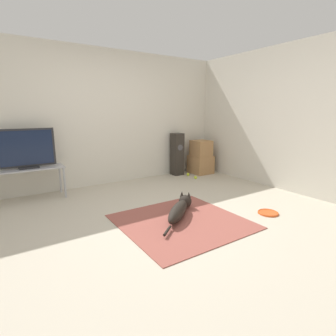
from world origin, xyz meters
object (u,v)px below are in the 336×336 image
object	(u,v)px
frisbee	(268,213)
tennis_ball_near_speaker	(188,174)
dog	(180,209)
floor_speaker	(177,154)
cardboard_box_upper	(201,148)
cardboard_box_lower	(201,164)
tv_stand	(30,173)
tennis_ball_by_boxes	(196,178)
tv	(27,149)

from	to	relation	value
frisbee	tennis_ball_near_speaker	distance (m)	2.41
dog	floor_speaker	size ratio (longest dim) A/B	0.95
cardboard_box_upper	cardboard_box_lower	bearing A→B (deg)	55.13
frisbee	tv_stand	xyz separation A→B (m)	(-2.69, 2.49, 0.44)
dog	tennis_ball_near_speaker	size ratio (longest dim) A/B	13.43
dog	tv_stand	world-z (taller)	tv_stand
dog	cardboard_box_upper	size ratio (longest dim) A/B	2.27
frisbee	tennis_ball_by_boxes	size ratio (longest dim) A/B	4.24
floor_speaker	tv	world-z (taller)	tv
tv	tennis_ball_near_speaker	xyz separation A→B (m)	(3.11, -0.12, -0.80)
cardboard_box_upper	tv	size ratio (longest dim) A/B	0.48
cardboard_box_upper	floor_speaker	size ratio (longest dim) A/B	0.42
tv	dog	bearing A→B (deg)	-49.94
tennis_ball_near_speaker	floor_speaker	bearing A→B (deg)	120.48
cardboard_box_lower	tv	xyz separation A→B (m)	(-3.52, 0.06, 0.63)
cardboard_box_upper	frisbee	bearing A→B (deg)	-108.61
frisbee	cardboard_box_lower	world-z (taller)	cardboard_box_lower
floor_speaker	dog	bearing A→B (deg)	-124.54
frisbee	tv_stand	world-z (taller)	tv_stand
cardboard_box_lower	frisbee	bearing A→B (deg)	-108.72
frisbee	tennis_ball_by_boxes	distance (m)	2.09
dog	tv_stand	distance (m)	2.49
dog	tennis_ball_by_boxes	size ratio (longest dim) A/B	13.43
dog	cardboard_box_lower	world-z (taller)	cardboard_box_lower
frisbee	floor_speaker	distance (m)	2.67
dog	tv	xyz separation A→B (m)	(-1.59, 1.89, 0.72)
dog	floor_speaker	world-z (taller)	floor_speaker
tv	tv_stand	bearing A→B (deg)	-90.00
tennis_ball_by_boxes	tennis_ball_near_speaker	size ratio (longest dim) A/B	1.00
tv	floor_speaker	bearing A→B (deg)	2.29
dog	tennis_ball_by_boxes	distance (m)	2.07
dog	tv_stand	size ratio (longest dim) A/B	0.87
floor_speaker	tennis_ball_near_speaker	size ratio (longest dim) A/B	14.16
tennis_ball_by_boxes	frisbee	bearing A→B (deg)	-100.22
tennis_ball_near_speaker	dog	bearing A→B (deg)	-130.63
dog	tennis_ball_near_speaker	distance (m)	2.34
tv_stand	tennis_ball_by_boxes	xyz separation A→B (m)	(3.06, -0.43, -0.42)
dog	tennis_ball_near_speaker	bearing A→B (deg)	49.37
cardboard_box_upper	tv_stand	xyz separation A→B (m)	(-3.51, 0.08, -0.13)
tv_stand	tennis_ball_near_speaker	world-z (taller)	tv_stand
floor_speaker	tv_stand	size ratio (longest dim) A/B	0.91
cardboard_box_lower	tennis_ball_near_speaker	distance (m)	0.44
dog	cardboard_box_upper	bearing A→B (deg)	43.40
frisbee	tv	world-z (taller)	tv
cardboard_box_lower	tv_stand	bearing A→B (deg)	179.01
tv_stand	dog	bearing A→B (deg)	-49.89
cardboard_box_upper	tennis_ball_by_boxes	world-z (taller)	cardboard_box_upper
cardboard_box_upper	dog	bearing A→B (deg)	-136.60
cardboard_box_lower	dog	bearing A→B (deg)	-136.52
cardboard_box_upper	tv_stand	world-z (taller)	cardboard_box_upper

